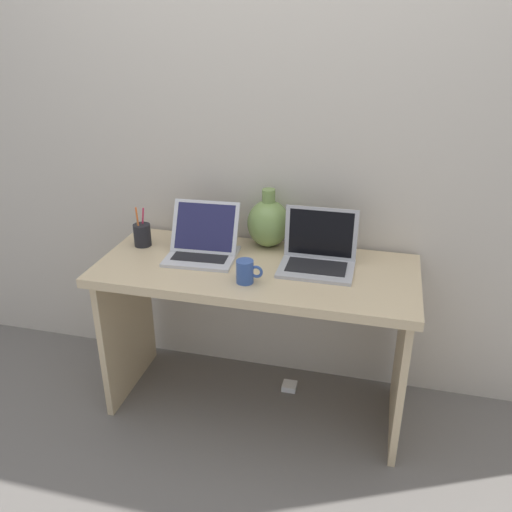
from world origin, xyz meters
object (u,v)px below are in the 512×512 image
laptop_left (203,243)px  green_vase (268,223)px  laptop_right (318,252)px  power_brick (289,386)px  coffee_mug (246,272)px  pen_cup (142,234)px

laptop_left → green_vase: green_vase is taller
laptop_right → green_vase: 0.30m
power_brick → coffee_mug: bearing=-115.8°
coffee_mug → green_vase: bearing=89.2°
coffee_mug → laptop_right: bearing=41.2°
laptop_right → pen_cup: size_ratio=1.66×
green_vase → laptop_left: bearing=-145.9°
pen_cup → power_brick: 1.05m
laptop_left → pen_cup: size_ratio=1.66×
laptop_left → laptop_right: laptop_right is taller
laptop_right → power_brick: size_ratio=4.48×
green_vase → coffee_mug: 0.39m
coffee_mug → power_brick: size_ratio=1.57×
pen_cup → laptop_left: bearing=-6.2°
laptop_right → pen_cup: 0.82m
laptop_left → power_brick: bearing=12.2°
green_vase → power_brick: (0.14, -0.09, -0.84)m
coffee_mug → power_brick: 0.84m
laptop_left → coffee_mug: (0.25, -0.21, -0.01)m
laptop_right → power_brick: 0.80m
laptop_left → green_vase: bearing=34.1°
laptop_right → coffee_mug: size_ratio=2.86×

